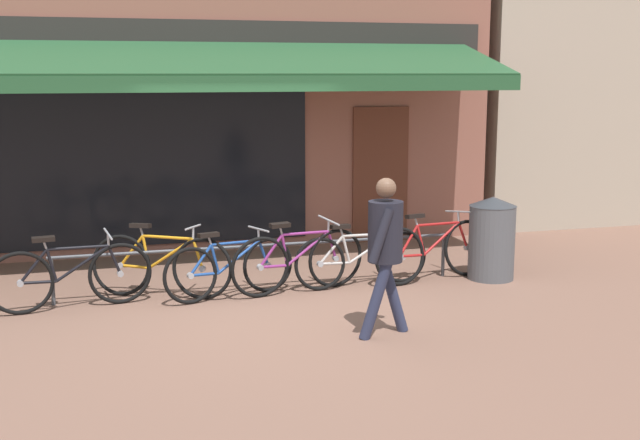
# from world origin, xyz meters

# --- Properties ---
(ground_plane) EXTENTS (160.00, 160.00, 0.00)m
(ground_plane) POSITION_xyz_m (0.00, 0.00, 0.00)
(ground_plane) COLOR brown
(shop_front) EXTENTS (8.98, 4.81, 5.92)m
(shop_front) POSITION_xyz_m (-0.17, 4.61, 2.96)
(shop_front) COLOR #8E5647
(shop_front) RESTS_ON ground_plane
(neighbour_building) EXTENTS (7.55, 4.00, 5.87)m
(neighbour_building) POSITION_xyz_m (8.29, 5.13, 2.94)
(neighbour_building) COLOR tan
(neighbour_building) RESTS_ON ground_plane
(bike_rack_rail) EXTENTS (4.93, 0.04, 0.57)m
(bike_rack_rail) POSITION_xyz_m (0.14, 0.81, 0.49)
(bike_rack_rail) COLOR #47494F
(bike_rack_rail) RESTS_ON ground_plane
(bicycle_black) EXTENTS (1.79, 0.52, 0.86)m
(bicycle_black) POSITION_xyz_m (-2.06, 0.56, 0.39)
(bicycle_black) COLOR black
(bicycle_black) RESTS_ON ground_plane
(bicycle_orange) EXTENTS (1.61, 0.84, 0.88)m
(bicycle_orange) POSITION_xyz_m (-1.05, 0.81, 0.39)
(bicycle_orange) COLOR black
(bicycle_orange) RESTS_ON ground_plane
(bicycle_blue) EXTENTS (1.62, 0.64, 0.81)m
(bicycle_blue) POSITION_xyz_m (-0.28, 0.56, 0.36)
(bicycle_blue) COLOR black
(bicycle_blue) RESTS_ON ground_plane
(bicycle_purple) EXTENTS (1.73, 0.53, 0.89)m
(bicycle_purple) POSITION_xyz_m (0.55, 0.55, 0.40)
(bicycle_purple) COLOR black
(bicycle_purple) RESTS_ON ground_plane
(bicycle_silver) EXTENTS (1.76, 0.52, 0.80)m
(bicycle_silver) POSITION_xyz_m (1.37, 0.62, 0.36)
(bicycle_silver) COLOR black
(bicycle_silver) RESTS_ON ground_plane
(bicycle_red) EXTENTS (1.77, 0.66, 0.89)m
(bicycle_red) POSITION_xyz_m (2.36, 0.67, 0.39)
(bicycle_red) COLOR black
(bicycle_red) RESTS_ON ground_plane
(pedestrian_adult) EXTENTS (0.59, 0.50, 1.62)m
(pedestrian_adult) POSITION_xyz_m (0.99, -1.22, 0.98)
(pedestrian_adult) COLOR #282D47
(pedestrian_adult) RESTS_ON ground_plane
(litter_bin) EXTENTS (0.60, 0.60, 1.07)m
(litter_bin) POSITION_xyz_m (3.10, 0.53, 0.54)
(litter_bin) COLOR #515459
(litter_bin) RESTS_ON ground_plane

